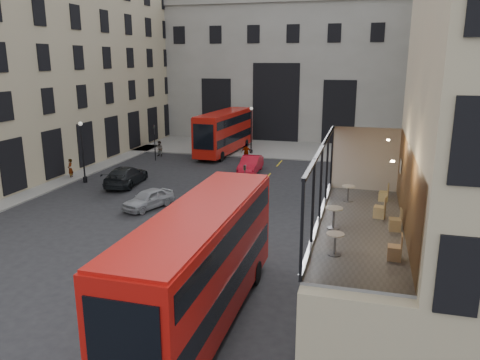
% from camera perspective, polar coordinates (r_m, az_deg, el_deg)
% --- Properties ---
extents(ground, '(140.00, 140.00, 0.00)m').
position_cam_1_polar(ground, '(20.67, -5.42, -15.95)').
color(ground, black).
rests_on(ground, ground).
extents(host_building_main, '(7.26, 11.40, 15.10)m').
position_cam_1_polar(host_building_main, '(17.18, 26.79, 4.02)').
color(host_building_main, tan).
rests_on(host_building_main, ground).
extents(host_frontage, '(3.00, 11.00, 4.50)m').
position_cam_1_polar(host_frontage, '(18.53, 14.04, -12.24)').
color(host_frontage, tan).
rests_on(host_frontage, ground).
extents(cafe_floor, '(3.00, 10.00, 0.10)m').
position_cam_1_polar(cafe_floor, '(17.63, 14.50, -5.54)').
color(cafe_floor, slate).
rests_on(cafe_floor, host_frontage).
extents(gateway, '(35.00, 10.60, 18.00)m').
position_cam_1_polar(gateway, '(65.62, 5.30, 13.52)').
color(gateway, gray).
rests_on(gateway, ground).
extents(pavement_far, '(40.00, 12.00, 0.12)m').
position_cam_1_polar(pavement_far, '(56.97, 2.33, 3.99)').
color(pavement_far, slate).
rests_on(pavement_far, ground).
extents(traffic_light_near, '(0.16, 0.20, 3.80)m').
position_cam_1_polar(traffic_light_near, '(30.64, 0.57, -0.68)').
color(traffic_light_near, black).
rests_on(traffic_light_near, ground).
extents(traffic_light_far, '(0.16, 0.20, 3.80)m').
position_cam_1_polar(traffic_light_far, '(50.16, -10.38, 5.06)').
color(traffic_light_far, black).
rests_on(traffic_light_far, ground).
extents(street_lamp_a, '(0.36, 0.36, 5.33)m').
position_cam_1_polar(street_lamp_a, '(42.59, -18.59, 2.84)').
color(street_lamp_a, black).
rests_on(street_lamp_a, ground).
extents(street_lamp_b, '(0.36, 0.36, 5.33)m').
position_cam_1_polar(street_lamp_b, '(52.74, 1.37, 5.72)').
color(street_lamp_b, black).
rests_on(street_lamp_b, ground).
extents(bus_near, '(2.93, 12.27, 4.89)m').
position_cam_1_polar(bus_near, '(18.83, -4.72, -9.70)').
color(bus_near, '#AD100C').
rests_on(bus_near, ground).
extents(bus_far, '(3.57, 12.07, 4.75)m').
position_cam_1_polar(bus_far, '(53.18, -1.88, 6.09)').
color(bus_far, '#A2120B').
rests_on(bus_far, ground).
extents(car_a, '(2.96, 4.41, 1.39)m').
position_cam_1_polar(car_a, '(34.37, -11.12, -2.26)').
color(car_a, gray).
rests_on(car_a, ground).
extents(car_b, '(1.80, 4.79, 1.56)m').
position_cam_1_polar(car_b, '(44.35, 1.29, 1.91)').
color(car_b, '#A60A1A').
rests_on(car_b, ground).
extents(car_c, '(2.83, 5.79, 1.62)m').
position_cam_1_polar(car_c, '(41.03, -13.73, 0.50)').
color(car_c, black).
rests_on(car_c, ground).
extents(bicycle, '(2.06, 1.13, 1.02)m').
position_cam_1_polar(bicycle, '(29.19, -1.57, -5.40)').
color(bicycle, gray).
rests_on(bicycle, ground).
extents(cyclist, '(0.60, 0.75, 1.80)m').
position_cam_1_polar(cyclist, '(36.15, 0.53, -0.81)').
color(cyclist, '#D7FA1A').
rests_on(cyclist, ground).
extents(pedestrian_a, '(0.95, 0.81, 1.72)m').
position_cam_1_polar(pedestrian_a, '(52.45, -9.75, 3.76)').
color(pedestrian_a, gray).
rests_on(pedestrian_a, ground).
extents(pedestrian_b, '(1.28, 1.10, 1.71)m').
position_cam_1_polar(pedestrian_b, '(50.65, -3.39, 3.57)').
color(pedestrian_b, gray).
rests_on(pedestrian_b, ground).
extents(pedestrian_c, '(1.16, 0.59, 1.90)m').
position_cam_1_polar(pedestrian_c, '(49.17, 0.78, 3.37)').
color(pedestrian_c, gray).
rests_on(pedestrian_c, ground).
extents(pedestrian_d, '(0.96, 1.07, 1.84)m').
position_cam_1_polar(pedestrian_d, '(55.29, 16.46, 3.99)').
color(pedestrian_d, gray).
rests_on(pedestrian_d, ground).
extents(pedestrian_e, '(0.60, 0.75, 1.81)m').
position_cam_1_polar(pedestrian_e, '(44.68, -19.99, 1.29)').
color(pedestrian_e, gray).
rests_on(pedestrian_e, ground).
extents(cafe_table_near, '(0.56, 0.56, 0.70)m').
position_cam_1_polar(cafe_table_near, '(14.73, 11.51, -7.26)').
color(cafe_table_near, silver).
rests_on(cafe_table_near, cafe_floor).
extents(cafe_table_mid, '(0.62, 0.62, 0.78)m').
position_cam_1_polar(cafe_table_mid, '(16.93, 11.37, -4.17)').
color(cafe_table_mid, beige).
rests_on(cafe_table_mid, cafe_floor).
extents(cafe_table_far, '(0.54, 0.54, 0.68)m').
position_cam_1_polar(cafe_table_far, '(20.30, 13.06, -1.32)').
color(cafe_table_far, white).
rests_on(cafe_table_far, cafe_floor).
extents(cafe_chair_a, '(0.41, 0.41, 0.82)m').
position_cam_1_polar(cafe_chair_a, '(14.93, 18.36, -8.32)').
color(cafe_chair_a, tan).
rests_on(cafe_chair_a, cafe_floor).
extents(cafe_chair_b, '(0.42, 0.42, 0.81)m').
position_cam_1_polar(cafe_chair_b, '(17.39, 18.39, -5.08)').
color(cafe_chair_b, tan).
rests_on(cafe_chair_b, cafe_floor).
extents(cafe_chair_c, '(0.48, 0.48, 0.84)m').
position_cam_1_polar(cafe_chair_c, '(18.57, 16.67, -3.67)').
color(cafe_chair_c, '#DBBE7E').
rests_on(cafe_chair_c, cafe_floor).
extents(cafe_chair_d, '(0.42, 0.42, 0.77)m').
position_cam_1_polar(cafe_chair_d, '(20.80, 17.13, -1.83)').
color(cafe_chair_d, '#D9C37D').
rests_on(cafe_chair_d, cafe_floor).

